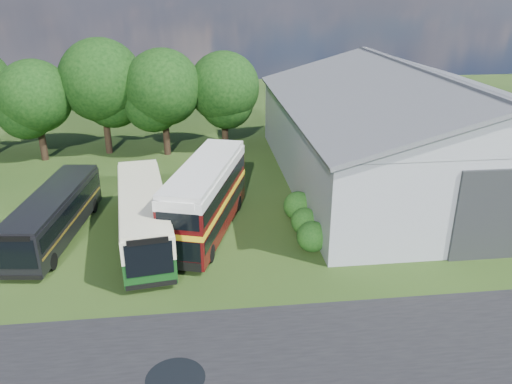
{
  "coord_description": "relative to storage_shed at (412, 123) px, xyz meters",
  "views": [
    {
      "loc": [
        -0.23,
        -17.49,
        13.29
      ],
      "look_at": [
        2.77,
        8.0,
        2.69
      ],
      "focal_mm": 35.0,
      "sensor_mm": 36.0,
      "label": 1
    }
  ],
  "objects": [
    {
      "name": "ground",
      "position": [
        -15.0,
        -15.98,
        -4.17
      ],
      "size": [
        120.0,
        120.0,
        0.0
      ],
      "primitive_type": "plane",
      "color": "#1E3511",
      "rests_on": "ground"
    },
    {
      "name": "asphalt_road",
      "position": [
        -12.0,
        -18.98,
        -4.17
      ],
      "size": [
        60.0,
        8.0,
        0.02
      ],
      "primitive_type": "cube",
      "color": "black",
      "rests_on": "ground"
    },
    {
      "name": "puddle",
      "position": [
        -16.5,
        -18.98,
        -4.17
      ],
      "size": [
        2.2,
        2.2,
        0.01
      ],
      "primitive_type": "cylinder",
      "color": "black",
      "rests_on": "ground"
    },
    {
      "name": "storage_shed",
      "position": [
        0.0,
        0.0,
        0.0
      ],
      "size": [
        18.8,
        24.8,
        8.15
      ],
      "color": "gray",
      "rests_on": "ground"
    },
    {
      "name": "tree_left_b",
      "position": [
        -28.0,
        7.52,
        1.09
      ],
      "size": [
        5.78,
        5.78,
        8.16
      ],
      "color": "black",
      "rests_on": "ground"
    },
    {
      "name": "tree_mid",
      "position": [
        -23.0,
        8.82,
        2.02
      ],
      "size": [
        6.8,
        6.8,
        9.6
      ],
      "color": "black",
      "rests_on": "ground"
    },
    {
      "name": "tree_right_a",
      "position": [
        -18.0,
        7.82,
        1.52
      ],
      "size": [
        6.26,
        6.26,
        8.83
      ],
      "color": "black",
      "rests_on": "ground"
    },
    {
      "name": "tree_right_b",
      "position": [
        -13.0,
        8.62,
        1.27
      ],
      "size": [
        5.98,
        5.98,
        8.45
      ],
      "color": "black",
      "rests_on": "ground"
    },
    {
      "name": "shrub_front",
      "position": [
        -9.4,
        -9.98,
        -4.17
      ],
      "size": [
        1.7,
        1.7,
        1.7
      ],
      "primitive_type": "sphere",
      "color": "#194714",
      "rests_on": "ground"
    },
    {
      "name": "shrub_mid",
      "position": [
        -9.4,
        -7.98,
        -4.17
      ],
      "size": [
        1.6,
        1.6,
        1.6
      ],
      "primitive_type": "sphere",
      "color": "#194714",
      "rests_on": "ground"
    },
    {
      "name": "shrub_back",
      "position": [
        -9.4,
        -5.98,
        -4.17
      ],
      "size": [
        1.8,
        1.8,
        1.8
      ],
      "primitive_type": "sphere",
      "color": "#194714",
      "rests_on": "ground"
    },
    {
      "name": "bus_green_single",
      "position": [
        -18.5,
        -7.94,
        -2.57
      ],
      "size": [
        4.0,
        11.09,
        2.99
      ],
      "rotation": [
        0.0,
        0.0,
        0.14
      ],
      "color": "black",
      "rests_on": "ground"
    },
    {
      "name": "bus_maroon_double",
      "position": [
        -15.0,
        -7.22,
        -2.08
      ],
      "size": [
        5.25,
        10.04,
        4.19
      ],
      "rotation": [
        0.0,
        0.0,
        -0.3
      ],
      "color": "black",
      "rests_on": "ground"
    },
    {
      "name": "bus_dark_single",
      "position": [
        -23.5,
        -6.96,
        -2.72
      ],
      "size": [
        3.42,
        10.04,
        2.71
      ],
      "rotation": [
        0.0,
        0.0,
        -0.12
      ],
      "color": "black",
      "rests_on": "ground"
    }
  ]
}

